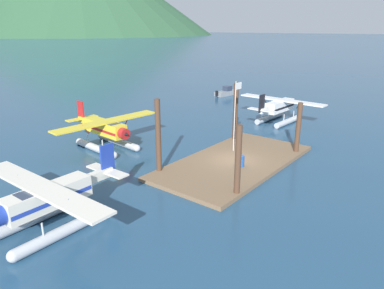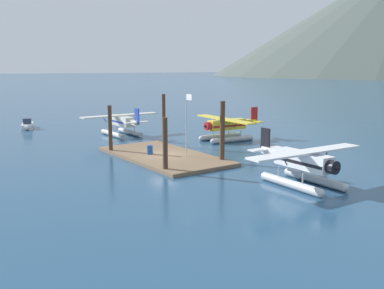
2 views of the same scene
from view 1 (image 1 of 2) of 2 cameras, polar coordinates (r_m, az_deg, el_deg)
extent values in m
plane|color=navy|center=(29.35, 6.85, -3.09)|extent=(1200.00, 1200.00, 0.00)
cube|color=brown|center=(29.29, 6.86, -2.81)|extent=(14.67, 7.23, 0.30)
cylinder|color=#4C3323|center=(22.90, 7.41, -2.82)|extent=(0.41, 0.41, 4.91)
cylinder|color=#4C3323|center=(31.86, 16.73, 2.38)|extent=(0.42, 0.42, 4.63)
cylinder|color=#4C3323|center=(26.32, -5.45, 1.11)|extent=(0.40, 0.40, 5.80)
cylinder|color=#4C3323|center=(34.28, 7.00, 5.05)|extent=(0.46, 0.46, 5.69)
cylinder|color=silver|center=(30.63, 6.87, 4.34)|extent=(0.08, 0.08, 6.01)
cube|color=white|center=(30.48, 7.52, 9.34)|extent=(0.90, 0.03, 0.56)
sphere|color=gold|center=(30.04, 7.10, 10.00)|extent=(0.10, 0.10, 0.10)
cylinder|color=#1E4C99|center=(27.93, 7.85, -2.64)|extent=(0.58, 0.58, 0.88)
torus|color=#1E4C99|center=(27.93, 7.85, -2.64)|extent=(0.62, 0.62, 0.04)
cylinder|color=#B7BABF|center=(34.37, -11.79, 0.45)|extent=(1.06, 5.63, 0.64)
sphere|color=#B7BABF|center=(32.22, -8.87, -0.59)|extent=(0.64, 0.64, 0.64)
cylinder|color=#B7BABF|center=(33.07, -15.29, -0.53)|extent=(1.06, 5.63, 0.64)
sphere|color=#B7BABF|center=(30.84, -12.50, -1.69)|extent=(0.64, 0.64, 0.64)
cylinder|color=#B7BABF|center=(33.23, -10.65, 1.12)|extent=(0.10, 0.10, 0.70)
cylinder|color=#B7BABF|center=(35.12, -13.00, 1.90)|extent=(0.10, 0.10, 0.70)
cylinder|color=#B7BABF|center=(31.89, -14.23, 0.13)|extent=(0.10, 0.10, 0.70)
cylinder|color=#B7BABF|center=(33.86, -16.47, 0.99)|extent=(0.10, 0.10, 0.70)
cube|color=yellow|center=(33.24, -13.71, 2.62)|extent=(1.60, 4.88, 1.20)
cube|color=#B21E1E|center=(33.27, -13.70, 2.45)|extent=(1.61, 4.79, 0.24)
cube|color=#283347|center=(32.28, -12.68, 2.84)|extent=(1.13, 1.18, 0.56)
cube|color=yellow|center=(32.83, -13.51, 3.65)|extent=(10.48, 2.18, 0.14)
cylinder|color=#B21E1E|center=(34.13, -10.41, 3.84)|extent=(0.63, 0.13, 0.84)
cylinder|color=#B21E1E|center=(31.80, -16.73, 2.28)|extent=(0.63, 0.13, 0.84)
cylinder|color=#B21E1E|center=(31.09, -10.93, 1.73)|extent=(1.00, 0.67, 0.96)
cone|color=black|center=(30.74, -10.43, 1.57)|extent=(0.39, 0.38, 0.36)
cube|color=yellow|center=(35.90, -16.63, 3.70)|extent=(0.61, 2.23, 0.56)
cube|color=#B21E1E|center=(36.47, -17.48, 5.21)|extent=(0.20, 1.01, 1.90)
cube|color=yellow|center=(36.55, -17.29, 4.05)|extent=(3.25, 1.04, 0.10)
cylinder|color=#B7BABF|center=(43.63, 12.35, 4.24)|extent=(5.62, 0.92, 0.64)
sphere|color=#B7BABF|center=(46.04, 14.07, 4.85)|extent=(0.64, 0.64, 0.64)
cylinder|color=#B7BABF|center=(42.53, 15.27, 3.65)|extent=(5.62, 0.92, 0.64)
sphere|color=#B7BABF|center=(44.99, 16.89, 4.29)|extent=(0.64, 0.64, 0.64)
cylinder|color=#B7BABF|center=(44.51, 13.17, 5.35)|extent=(0.10, 0.10, 0.70)
cylinder|color=#B7BABF|center=(42.46, 11.61, 4.84)|extent=(0.10, 0.10, 0.70)
cylinder|color=#B7BABF|center=(43.42, 16.06, 4.79)|extent=(0.10, 0.10, 0.70)
cylinder|color=#B7BABF|center=(41.32, 14.60, 4.24)|extent=(0.10, 0.10, 0.70)
cube|color=white|center=(42.70, 13.96, 6.05)|extent=(4.86, 1.48, 1.20)
cube|color=black|center=(42.72, 13.95, 5.92)|extent=(4.76, 1.49, 0.24)
cube|color=#283347|center=(43.58, 14.66, 6.68)|extent=(1.15, 1.11, 0.56)
cube|color=white|center=(42.83, 14.22, 6.99)|extent=(1.91, 10.46, 0.14)
cylinder|color=black|center=(43.92, 11.63, 7.00)|extent=(0.11, 0.63, 0.84)
cylinder|color=black|center=(41.96, 16.84, 6.06)|extent=(0.11, 0.63, 0.84)
cylinder|color=black|center=(45.07, 15.58, 6.55)|extent=(0.65, 0.99, 0.96)
cone|color=black|center=(45.47, 15.84, 6.63)|extent=(0.37, 0.38, 0.36)
cube|color=white|center=(39.89, 11.76, 5.51)|extent=(2.22, 0.55, 0.56)
cube|color=black|center=(38.94, 11.17, 6.52)|extent=(1.00, 0.17, 1.90)
cube|color=white|center=(39.19, 11.18, 5.47)|extent=(0.96, 3.24, 0.10)
cylinder|color=#B7BABF|center=(20.67, -19.77, -12.92)|extent=(5.61, 0.72, 0.64)
sphere|color=#B7BABF|center=(19.63, -26.83, -15.73)|extent=(0.64, 0.64, 0.64)
cylinder|color=#B7BABF|center=(22.60, -23.31, -10.54)|extent=(5.61, 0.72, 0.64)
cylinder|color=#B7BABF|center=(19.84, -22.93, -12.47)|extent=(0.10, 0.10, 0.70)
cylinder|color=#B7BABF|center=(20.89, -17.20, -10.16)|extent=(0.10, 0.10, 0.70)
cylinder|color=#B7BABF|center=(21.85, -26.27, -10.02)|extent=(0.10, 0.10, 0.70)
cylinder|color=#B7BABF|center=(22.81, -20.90, -8.07)|extent=(0.10, 0.10, 0.70)
cube|color=silver|center=(20.89, -22.15, -7.82)|extent=(4.82, 1.31, 1.20)
cube|color=#1E389E|center=(20.94, -22.11, -8.06)|extent=(4.72, 1.33, 0.24)
cube|color=#283347|center=(20.32, -24.87, -7.92)|extent=(1.12, 1.07, 0.56)
cube|color=silver|center=(20.49, -23.09, -6.39)|extent=(1.55, 10.42, 0.14)
cylinder|color=#1E389E|center=(18.89, -19.58, -9.21)|extent=(0.09, 0.62, 0.84)
cylinder|color=#1E389E|center=(22.45, -25.80, -5.55)|extent=(0.09, 0.62, 0.84)
cube|color=silver|center=(22.43, -15.08, -4.94)|extent=(2.21, 0.47, 0.56)
cube|color=#1E389E|center=(22.62, -13.46, -2.29)|extent=(1.00, 0.13, 1.90)
cube|color=silver|center=(22.84, -13.52, -4.11)|extent=(0.85, 3.21, 0.10)
cube|color=gray|center=(59.05, 5.50, 8.25)|extent=(4.35, 2.01, 0.70)
sphere|color=gray|center=(60.64, 6.80, 8.48)|extent=(0.70, 0.70, 0.70)
cube|color=#283347|center=(59.15, 5.71, 9.00)|extent=(1.33, 1.24, 0.80)
cube|color=black|center=(57.31, 4.01, 8.24)|extent=(0.36, 0.40, 0.80)
camera|label=2|loc=(59.04, 46.72, 10.87)|focal=40.10mm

